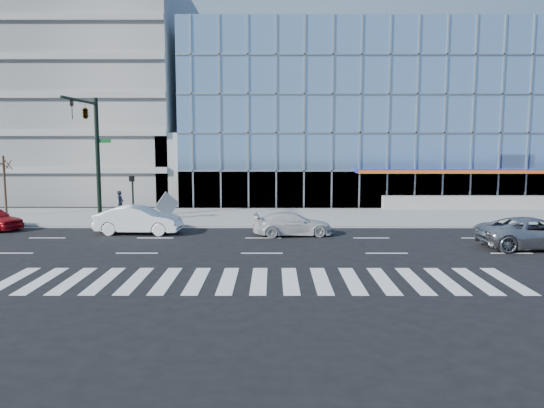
{
  "coord_description": "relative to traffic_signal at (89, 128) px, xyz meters",
  "views": [
    {
      "loc": [
        0.52,
        -28.95,
        5.38
      ],
      "look_at": [
        0.48,
        3.0,
        1.55
      ],
      "focal_mm": 35.0,
      "sensor_mm": 36.0,
      "label": 1
    }
  ],
  "objects": [
    {
      "name": "ground",
      "position": [
        11.0,
        -4.57,
        -6.16
      ],
      "size": [
        160.0,
        160.0,
        0.0
      ],
      "primitive_type": "plane",
      "color": "black",
      "rests_on": "ground"
    },
    {
      "name": "sidewalk",
      "position": [
        11.0,
        3.43,
        -6.09
      ],
      "size": [
        120.0,
        8.0,
        0.15
      ],
      "primitive_type": "cube",
      "color": "gray",
      "rests_on": "ground"
    },
    {
      "name": "theatre_building",
      "position": [
        25.0,
        21.43,
        1.34
      ],
      "size": [
        42.0,
        26.0,
        15.0
      ],
      "primitive_type": "cube",
      "color": "#79A0CA",
      "rests_on": "ground"
    },
    {
      "name": "parking_garage",
      "position": [
        -9.0,
        21.43,
        3.84
      ],
      "size": [
        24.0,
        24.0,
        20.0
      ],
      "primitive_type": "cube",
      "color": "gray",
      "rests_on": "ground"
    },
    {
      "name": "ramp_block",
      "position": [
        5.0,
        13.43,
        -3.16
      ],
      "size": [
        6.0,
        8.0,
        6.0
      ],
      "primitive_type": "cube",
      "color": "gray",
      "rests_on": "ground"
    },
    {
      "name": "tower_backdrop",
      "position": [
        -19.0,
        65.43,
        17.84
      ],
      "size": [
        14.0,
        14.0,
        48.0
      ],
      "primitive_type": "cube",
      "color": "gray",
      "rests_on": "ground"
    },
    {
      "name": "traffic_signal",
      "position": [
        0.0,
        0.0,
        0.0
      ],
      "size": [
        1.14,
        5.74,
        8.0
      ],
      "color": "black",
      "rests_on": "sidewalk"
    },
    {
      "name": "ped_signal_post",
      "position": [
        2.5,
        0.37,
        -4.02
      ],
      "size": [
        0.3,
        0.33,
        3.0
      ],
      "color": "black",
      "rests_on": "sidewalk"
    },
    {
      "name": "street_tree_near",
      "position": [
        -7.0,
        2.93,
        -2.39
      ],
      "size": [
        1.1,
        1.1,
        4.23
      ],
      "color": "#332319",
      "rests_on": "sidewalk"
    },
    {
      "name": "silver_suv",
      "position": [
        24.65,
        -7.39,
        -5.39
      ],
      "size": [
        5.69,
        2.83,
        1.55
      ],
      "primitive_type": "imported",
      "rotation": [
        0.0,
        0.0,
        1.62
      ],
      "color": "#ACACB1",
      "rests_on": "ground"
    },
    {
      "name": "white_suv",
      "position": [
        12.65,
        -3.73,
        -5.51
      ],
      "size": [
        4.68,
        2.33,
        1.31
      ],
      "primitive_type": "imported",
      "rotation": [
        0.0,
        0.0,
        1.69
      ],
      "color": "silver",
      "rests_on": "ground"
    },
    {
      "name": "white_sedan",
      "position": [
        3.73,
        -3.17,
        -5.36
      ],
      "size": [
        4.99,
        1.96,
        1.62
      ],
      "primitive_type": "imported",
      "rotation": [
        0.0,
        0.0,
        1.52
      ],
      "color": "white",
      "rests_on": "ground"
    },
    {
      "name": "pedestrian",
      "position": [
        0.93,
        2.96,
        -5.13
      ],
      "size": [
        0.52,
        0.7,
        1.78
      ],
      "primitive_type": "imported",
      "rotation": [
        0.0,
        0.0,
        1.42
      ],
      "color": "black",
      "rests_on": "sidewalk"
    },
    {
      "name": "tilted_panel",
      "position": [
        4.38,
        1.95,
        -5.1
      ],
      "size": [
        1.44,
        1.23,
        1.83
      ],
      "primitive_type": "cube",
      "rotation": [
        0.0,
        0.69,
        0.7
      ],
      "color": "#A2A2A2",
      "rests_on": "sidewalk"
    }
  ]
}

